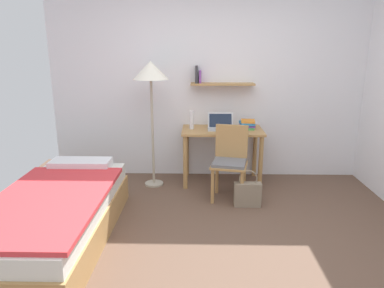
# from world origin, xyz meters

# --- Properties ---
(ground_plane) EXTENTS (5.28, 5.28, 0.00)m
(ground_plane) POSITION_xyz_m (0.00, 0.00, 0.00)
(ground_plane) COLOR brown
(wall_back) EXTENTS (4.40, 0.27, 2.60)m
(wall_back) POSITION_xyz_m (0.00, 2.02, 1.30)
(wall_back) COLOR white
(wall_back) RESTS_ON ground_plane
(bed) EXTENTS (0.96, 2.04, 0.54)m
(bed) POSITION_xyz_m (-1.52, 0.15, 0.24)
(bed) COLOR #B2844C
(bed) RESTS_ON ground_plane
(desk) EXTENTS (1.05, 0.59, 0.73)m
(desk) POSITION_xyz_m (0.11, 1.70, 0.59)
(desk) COLOR #B2844C
(desk) RESTS_ON ground_plane
(desk_chair) EXTENTS (0.47, 0.46, 0.87)m
(desk_chair) POSITION_xyz_m (0.17, 1.18, 0.48)
(desk_chair) COLOR #B2844C
(desk_chair) RESTS_ON ground_plane
(standing_lamp) EXTENTS (0.44, 0.44, 1.60)m
(standing_lamp) POSITION_xyz_m (-0.79, 1.58, 1.42)
(standing_lamp) COLOR #B2A893
(standing_lamp) RESTS_ON ground_plane
(laptop) EXTENTS (0.33, 0.23, 0.21)m
(laptop) POSITION_xyz_m (0.09, 1.71, 0.78)
(laptop) COLOR #B7BABF
(laptop) RESTS_ON desk
(water_bottle) EXTENTS (0.06, 0.06, 0.24)m
(water_bottle) POSITION_xyz_m (-0.29, 1.72, 0.84)
(water_bottle) COLOR silver
(water_bottle) RESTS_ON desk
(book_stack) EXTENTS (0.21, 0.23, 0.11)m
(book_stack) POSITION_xyz_m (0.44, 1.76, 0.78)
(book_stack) COLOR #4CA856
(book_stack) RESTS_ON desk
(handbag) EXTENTS (0.30, 0.11, 0.43)m
(handbag) POSITION_xyz_m (0.36, 0.94, 0.15)
(handbag) COLOR gray
(handbag) RESTS_ON ground_plane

